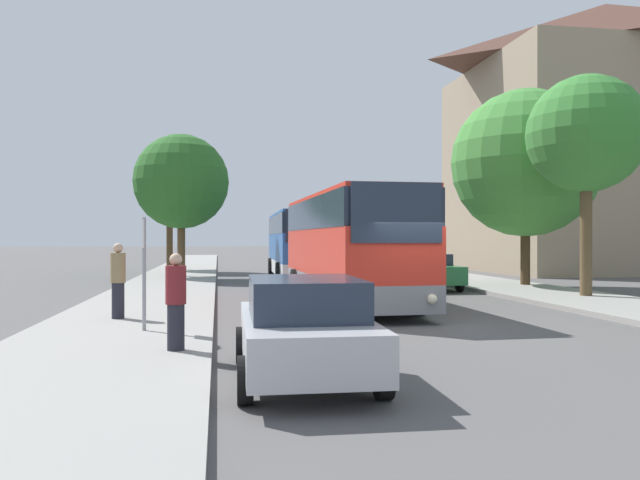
% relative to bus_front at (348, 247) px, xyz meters
% --- Properties ---
extents(ground_plane, '(300.00, 300.00, 0.00)m').
position_rel_bus_front_xyz_m(ground_plane, '(0.80, -4.75, -1.85)').
color(ground_plane, '#565454').
rests_on(ground_plane, ground).
extents(sidewalk_left, '(4.00, 120.00, 0.15)m').
position_rel_bus_front_xyz_m(sidewalk_left, '(-6.20, -4.75, -1.77)').
color(sidewalk_left, gray).
rests_on(sidewalk_left, ground_plane).
extents(building_right_background, '(17.36, 14.08, 17.55)m').
position_rel_bus_front_xyz_m(building_right_background, '(21.12, 18.04, 6.93)').
color(building_right_background, gray).
rests_on(building_right_background, ground_plane).
extents(bus_front, '(2.95, 10.34, 3.47)m').
position_rel_bus_front_xyz_m(bus_front, '(0.00, 0.00, 0.00)').
color(bus_front, gray).
rests_on(bus_front, ground_plane).
extents(bus_middle, '(2.92, 11.02, 3.41)m').
position_rel_bus_front_xyz_m(bus_middle, '(0.02, 12.72, -0.03)').
color(bus_middle, silver).
rests_on(bus_middle, ground_plane).
extents(parked_car_left_curb, '(2.07, 4.27, 1.53)m').
position_rel_bus_front_xyz_m(parked_car_left_curb, '(-2.83, -10.18, -1.06)').
color(parked_car_left_curb, '#B7B7BC').
rests_on(parked_car_left_curb, ground_plane).
extents(parked_car_right_near, '(1.97, 4.71, 1.47)m').
position_rel_bus_front_xyz_m(parked_car_right_near, '(4.51, 5.53, -1.07)').
color(parked_car_right_near, '#236B38').
rests_on(parked_car_right_near, ground_plane).
extents(parked_car_right_far, '(2.03, 4.40, 1.34)m').
position_rel_bus_front_xyz_m(parked_car_right_far, '(4.65, 13.62, -1.13)').
color(parked_car_right_far, slate).
rests_on(parked_car_right_far, ground_plane).
extents(bus_stop_sign, '(0.08, 0.45, 2.41)m').
position_rel_bus_front_xyz_m(bus_stop_sign, '(-5.64, -5.69, -0.20)').
color(bus_stop_sign, gray).
rests_on(bus_stop_sign, sidewalk_left).
extents(pedestrian_waiting_near, '(0.36, 0.36, 1.85)m').
position_rel_bus_front_xyz_m(pedestrian_waiting_near, '(-6.51, -3.54, -0.76)').
color(pedestrian_waiting_near, '#23232D').
rests_on(pedestrian_waiting_near, sidewalk_left).
extents(pedestrian_waiting_far, '(0.36, 0.36, 1.70)m').
position_rel_bus_front_xyz_m(pedestrian_waiting_far, '(-4.82, -8.19, -0.84)').
color(pedestrian_waiting_far, '#23232D').
rests_on(pedestrian_waiting_far, sidewalk_left).
extents(tree_left_near, '(4.88, 4.88, 7.34)m').
position_rel_bus_front_xyz_m(tree_left_near, '(-5.96, 13.53, 3.18)').
color(tree_left_near, '#513D23').
rests_on(tree_left_near, sidewalk_left).
extents(tree_left_far, '(4.38, 4.38, 7.92)m').
position_rel_bus_front_xyz_m(tree_left_far, '(-7.12, 21.18, 4.00)').
color(tree_left_far, '#47331E').
rests_on(tree_left_far, sidewalk_left).
extents(tree_right_near, '(6.25, 6.25, 8.28)m').
position_rel_bus_front_xyz_m(tree_right_near, '(8.81, 5.32, 3.45)').
color(tree_right_near, '#47331E').
rests_on(tree_right_near, sidewalk_right).
extents(tree_right_mid, '(4.01, 4.01, 7.56)m').
position_rel_bus_front_xyz_m(tree_right_mid, '(8.37, 0.21, 3.81)').
color(tree_right_mid, brown).
rests_on(tree_right_mid, sidewalk_right).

